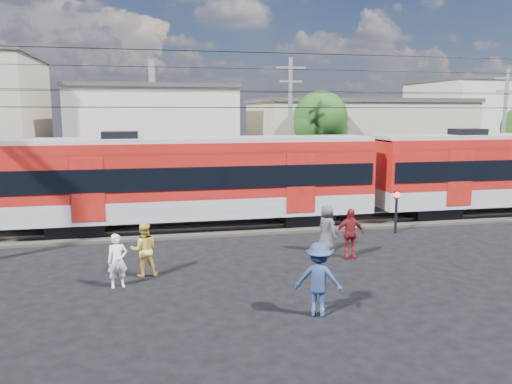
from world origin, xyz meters
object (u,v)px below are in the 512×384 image
commuter_train (200,177)px  crossing_signal (396,204)px  pedestrian_c (319,279)px  pedestrian_a (117,261)px

commuter_train → crossing_signal: bearing=-17.1°
commuter_train → crossing_signal: 8.77m
commuter_train → pedestrian_c: commuter_train is taller
pedestrian_c → crossing_signal: bearing=-103.2°
pedestrian_a → pedestrian_c: (5.28, -3.31, 0.15)m
commuter_train → pedestrian_a: commuter_train is taller
pedestrian_c → pedestrian_a: bearing=-6.6°
commuter_train → pedestrian_a: bearing=-114.7°
pedestrian_a → pedestrian_c: bearing=-44.8°
pedestrian_a → pedestrian_c: pedestrian_c is taller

